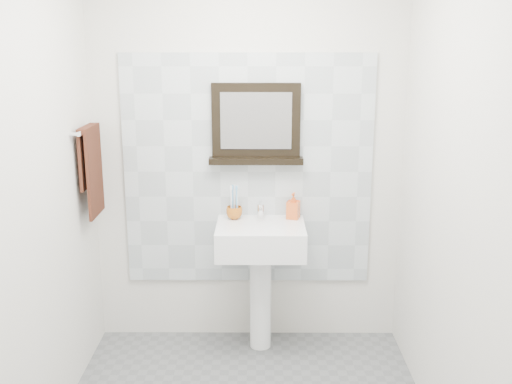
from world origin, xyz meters
TOP-DOWN VIEW (x-y plane):
  - back_wall at (0.00, 1.10)m, footprint 2.00×0.01m
  - front_wall at (0.00, -1.10)m, footprint 2.00×0.01m
  - left_wall at (-1.00, 0.00)m, footprint 0.01×2.20m
  - right_wall at (1.00, 0.00)m, footprint 0.01×2.20m
  - splashback at (0.00, 1.09)m, footprint 1.60×0.02m
  - pedestal_sink at (0.08, 0.87)m, footprint 0.55×0.44m
  - toothbrush_cup at (-0.09, 0.99)m, footprint 0.12×0.12m
  - toothbrushes at (-0.08, 0.99)m, footprint 0.05×0.04m
  - soap_dispenser at (0.29, 1.00)m, footprint 0.10×0.10m
  - framed_mirror at (0.05, 1.06)m, footprint 0.60×0.11m
  - towel_bar at (-0.95, 0.84)m, footprint 0.07×0.40m
  - hand_towel at (-0.94, 0.84)m, footprint 0.06×0.30m

SIDE VIEW (x-z plane):
  - pedestal_sink at x=0.08m, z-range 0.20..1.16m
  - toothbrush_cup at x=-0.09m, z-range 0.86..0.94m
  - soap_dispenser at x=0.29m, z-range 0.86..1.03m
  - toothbrushes at x=-0.08m, z-range 0.88..1.09m
  - splashback at x=0.00m, z-range 0.40..1.90m
  - hand_towel at x=-0.94m, z-range 0.97..1.52m
  - back_wall at x=0.00m, z-range 0.00..2.50m
  - front_wall at x=0.00m, z-range 0.00..2.50m
  - left_wall at x=-1.00m, z-range 0.00..2.50m
  - right_wall at x=1.00m, z-range 0.00..2.50m
  - framed_mirror at x=0.05m, z-range 1.20..1.70m
  - towel_bar at x=-0.95m, z-range 1.45..1.47m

